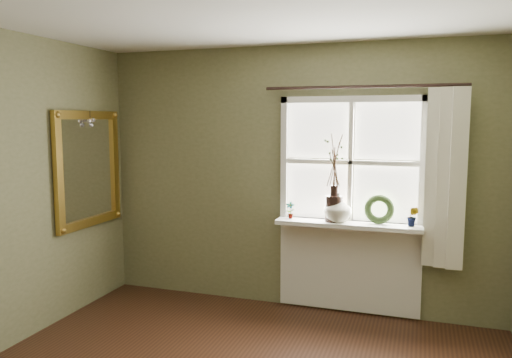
{
  "coord_description": "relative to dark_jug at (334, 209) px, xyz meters",
  "views": [
    {
      "loc": [
        1.2,
        -2.52,
        1.88
      ],
      "look_at": [
        -0.17,
        1.55,
        1.37
      ],
      "focal_mm": 35.0,
      "sensor_mm": 36.0,
      "label": 1
    }
  ],
  "objects": [
    {
      "name": "potted_plant_left",
      "position": [
        -0.43,
        0.0,
        -0.04
      ],
      "size": [
        0.09,
        0.07,
        0.17
      ],
      "primitive_type": "imported",
      "rotation": [
        0.0,
        0.0,
        0.13
      ],
      "color": "#2A3F1C",
      "rests_on": "window_sill"
    },
    {
      "name": "window_frame",
      "position": [
        0.13,
        0.11,
        0.44
      ],
      "size": [
        1.36,
        0.06,
        1.24
      ],
      "color": "white",
      "rests_on": "wall_back"
    },
    {
      "name": "cream_vase",
      "position": [
        0.03,
        0.0,
        0.01
      ],
      "size": [
        0.28,
        0.28,
        0.27
      ],
      "primitive_type": "imported",
      "rotation": [
        0.0,
        0.0,
        0.1
      ],
      "color": "beige",
      "rests_on": "window_sill"
    },
    {
      "name": "gilt_mirror",
      "position": [
        -2.38,
        -0.49,
        0.35
      ],
      "size": [
        0.1,
        0.96,
        1.15
      ],
      "color": "white",
      "rests_on": "wall_left"
    },
    {
      "name": "wall_back",
      "position": [
        -0.42,
        0.18,
        0.26
      ],
      "size": [
        4.0,
        0.1,
        2.6
      ],
      "primitive_type": "cube",
      "color": "#6A6A46",
      "rests_on": "ground"
    },
    {
      "name": "curtain_rod",
      "position": [
        0.23,
        0.05,
        1.14
      ],
      "size": [
        1.84,
        0.03,
        0.03
      ],
      "primitive_type": "cylinder",
      "rotation": [
        0.0,
        1.57,
        0.0
      ],
      "color": "black",
      "rests_on": "wall_back"
    },
    {
      "name": "curtain",
      "position": [
        0.97,
        0.01,
        0.32
      ],
      "size": [
        0.36,
        0.12,
        1.59
      ],
      "primitive_type": "cube",
      "color": "beige",
      "rests_on": "wall_back"
    },
    {
      "name": "window_apron",
      "position": [
        0.13,
        0.11,
        -0.58
      ],
      "size": [
        1.36,
        0.04,
        0.88
      ],
      "primitive_type": "cube",
      "color": "white",
      "rests_on": "ground"
    },
    {
      "name": "wreath",
      "position": [
        0.41,
        0.04,
        -0.02
      ],
      "size": [
        0.28,
        0.13,
        0.28
      ],
      "primitive_type": "torus",
      "rotation": [
        1.36,
        0.0,
        0.02
      ],
      "color": "#2A3F1C",
      "rests_on": "window_sill"
    },
    {
      "name": "potted_plant_right",
      "position": [
        0.71,
        0.0,
        -0.03
      ],
      "size": [
        0.12,
        0.1,
        0.18
      ],
      "primitive_type": "imported",
      "rotation": [
        0.0,
        0.0,
        -0.24
      ],
      "color": "#2A3F1C",
      "rests_on": "window_sill"
    },
    {
      "name": "dark_jug",
      "position": [
        0.0,
        0.0,
        0.0
      ],
      "size": [
        0.22,
        0.22,
        0.25
      ],
      "primitive_type": "cylinder",
      "rotation": [
        0.0,
        0.0,
        -0.43
      ],
      "color": "black",
      "rests_on": "window_sill"
    },
    {
      "name": "window_sill",
      "position": [
        0.13,
        0.0,
        -0.14
      ],
      "size": [
        1.36,
        0.26,
        0.04
      ],
      "primitive_type": "cube",
      "color": "white",
      "rests_on": "wall_back"
    }
  ]
}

